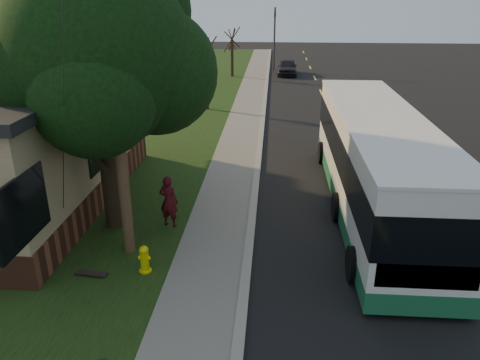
{
  "coord_description": "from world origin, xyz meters",
  "views": [
    {
      "loc": [
        0.59,
        -10.12,
        6.78
      ],
      "look_at": [
        -0.36,
        2.92,
        1.5
      ],
      "focal_mm": 35.0,
      "sensor_mm": 36.0,
      "label": 1
    }
  ],
  "objects_px": {
    "fire_hydrant": "(145,259)",
    "distant_car": "(287,67)",
    "skateboard_spare": "(91,273)",
    "transit_bus": "(375,160)",
    "bare_tree_near": "(206,75)",
    "skateboarder": "(169,201)",
    "traffic_signal": "(274,35)",
    "bare_tree_far": "(232,53)",
    "leafy_tree": "(100,55)",
    "dumpster": "(45,145)",
    "utility_pole": "(113,87)"
  },
  "relations": [
    {
      "from": "fire_hydrant",
      "to": "distant_car",
      "type": "bearing_deg",
      "value": 82.26
    },
    {
      "from": "skateboard_spare",
      "to": "transit_bus",
      "type": "bearing_deg",
      "value": 31.14
    },
    {
      "from": "bare_tree_near",
      "to": "distant_car",
      "type": "relative_size",
      "value": 1.07
    },
    {
      "from": "transit_bus",
      "to": "distant_car",
      "type": "bearing_deg",
      "value": 94.74
    },
    {
      "from": "skateboarder",
      "to": "traffic_signal",
      "type": "bearing_deg",
      "value": -81.96
    },
    {
      "from": "fire_hydrant",
      "to": "bare_tree_far",
      "type": "xyz_separation_m",
      "value": [
        -0.4,
        30.0,
        1.57
      ]
    },
    {
      "from": "fire_hydrant",
      "to": "leafy_tree",
      "type": "distance_m",
      "value": 5.65
    },
    {
      "from": "bare_tree_near",
      "to": "traffic_signal",
      "type": "relative_size",
      "value": 0.78
    },
    {
      "from": "skateboarder",
      "to": "fire_hydrant",
      "type": "bearing_deg",
      "value": 101.25
    },
    {
      "from": "fire_hydrant",
      "to": "bare_tree_near",
      "type": "xyz_separation_m",
      "value": [
        -0.9,
        18.0,
        1.72
      ]
    },
    {
      "from": "traffic_signal",
      "to": "transit_bus",
      "type": "height_order",
      "value": "traffic_signal"
    },
    {
      "from": "bare_tree_near",
      "to": "transit_bus",
      "type": "distance_m",
      "value": 15.46
    },
    {
      "from": "skateboard_spare",
      "to": "dumpster",
      "type": "distance_m",
      "value": 9.93
    },
    {
      "from": "leafy_tree",
      "to": "bare_tree_near",
      "type": "distance_m",
      "value": 15.66
    },
    {
      "from": "bare_tree_far",
      "to": "skateboard_spare",
      "type": "distance_m",
      "value": 30.36
    },
    {
      "from": "fire_hydrant",
      "to": "leafy_tree",
      "type": "height_order",
      "value": "leafy_tree"
    },
    {
      "from": "bare_tree_near",
      "to": "dumpster",
      "type": "bearing_deg",
      "value": -119.51
    },
    {
      "from": "leafy_tree",
      "to": "dumpster",
      "type": "relative_size",
      "value": 4.19
    },
    {
      "from": "leafy_tree",
      "to": "bare_tree_near",
      "type": "xyz_separation_m",
      "value": [
        0.67,
        15.35,
        -3.02
      ]
    },
    {
      "from": "traffic_signal",
      "to": "skateboarder",
      "type": "xyz_separation_m",
      "value": [
        -3.0,
        -31.44,
        -2.28
      ]
    },
    {
      "from": "fire_hydrant",
      "to": "bare_tree_far",
      "type": "height_order",
      "value": "bare_tree_far"
    },
    {
      "from": "skateboard_spare",
      "to": "bare_tree_far",
      "type": "bearing_deg",
      "value": 88.25
    },
    {
      "from": "utility_pole",
      "to": "distant_car",
      "type": "bearing_deg",
      "value": 80.72
    },
    {
      "from": "leafy_tree",
      "to": "transit_bus",
      "type": "height_order",
      "value": "leafy_tree"
    },
    {
      "from": "traffic_signal",
      "to": "dumpster",
      "type": "relative_size",
      "value": 2.95
    },
    {
      "from": "utility_pole",
      "to": "bare_tree_far",
      "type": "height_order",
      "value": "utility_pole"
    },
    {
      "from": "dumpster",
      "to": "distant_car",
      "type": "bearing_deg",
      "value": 65.3
    },
    {
      "from": "bare_tree_near",
      "to": "distant_car",
      "type": "distance_m",
      "value": 14.58
    },
    {
      "from": "distant_car",
      "to": "leafy_tree",
      "type": "bearing_deg",
      "value": -100.41
    },
    {
      "from": "fire_hydrant",
      "to": "bare_tree_near",
      "type": "relative_size",
      "value": 0.17
    },
    {
      "from": "bare_tree_far",
      "to": "distant_car",
      "type": "relative_size",
      "value": 1.0
    },
    {
      "from": "leafy_tree",
      "to": "bare_tree_far",
      "type": "bearing_deg",
      "value": 87.55
    },
    {
      "from": "fire_hydrant",
      "to": "transit_bus",
      "type": "distance_m",
      "value": 8.01
    },
    {
      "from": "leafy_tree",
      "to": "traffic_signal",
      "type": "bearing_deg",
      "value": 81.53
    },
    {
      "from": "utility_pole",
      "to": "bare_tree_far",
      "type": "relative_size",
      "value": 2.25
    },
    {
      "from": "utility_pole",
      "to": "leafy_tree",
      "type": "distance_m",
      "value": 1.94
    },
    {
      "from": "skateboarder",
      "to": "skateboard_spare",
      "type": "height_order",
      "value": "skateboarder"
    },
    {
      "from": "bare_tree_near",
      "to": "skateboarder",
      "type": "height_order",
      "value": "bare_tree_near"
    },
    {
      "from": "fire_hydrant",
      "to": "skateboard_spare",
      "type": "distance_m",
      "value": 1.39
    },
    {
      "from": "leafy_tree",
      "to": "skateboarder",
      "type": "relative_size",
      "value": 4.77
    },
    {
      "from": "bare_tree_near",
      "to": "traffic_signal",
      "type": "xyz_separation_m",
      "value": [
        4.0,
        16.0,
        1.01
      ]
    },
    {
      "from": "utility_pole",
      "to": "traffic_signal",
      "type": "bearing_deg",
      "value": 83.42
    },
    {
      "from": "distant_car",
      "to": "dumpster",
      "type": "bearing_deg",
      "value": -113.65
    },
    {
      "from": "dumpster",
      "to": "distant_car",
      "type": "xyz_separation_m",
      "value": [
        10.74,
        23.36,
        -0.06
      ]
    },
    {
      "from": "utility_pole",
      "to": "bare_tree_far",
      "type": "xyz_separation_m",
      "value": [
        0.31,
        29.01,
        -2.63
      ]
    },
    {
      "from": "utility_pole",
      "to": "dumpster",
      "type": "relative_size",
      "value": 4.87
    },
    {
      "from": "transit_bus",
      "to": "distant_car",
      "type": "relative_size",
      "value": 2.97
    },
    {
      "from": "fire_hydrant",
      "to": "leafy_tree",
      "type": "xyz_separation_m",
      "value": [
        -1.57,
        2.65,
        4.73
      ]
    },
    {
      "from": "leafy_tree",
      "to": "bare_tree_near",
      "type": "relative_size",
      "value": 1.81
    },
    {
      "from": "bare_tree_far",
      "to": "skateboard_spare",
      "type": "relative_size",
      "value": 4.81
    }
  ]
}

